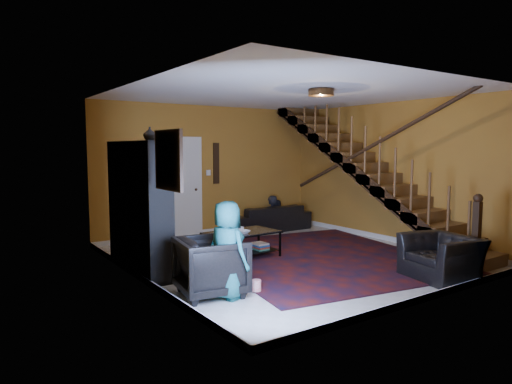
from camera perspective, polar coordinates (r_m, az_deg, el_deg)
floor at (r=7.99m, az=3.94°, el=-8.19°), size 5.50×5.50×0.00m
room at (r=8.40m, az=-9.03°, el=-7.22°), size 5.50×5.50×5.50m
staircase at (r=9.24m, az=14.38°, el=2.30°), size 0.95×5.02×3.18m
bookshelf at (r=7.16m, az=-14.39°, el=-2.12°), size 0.35×1.80×2.00m
door at (r=9.76m, az=-9.30°, el=0.37°), size 0.82×0.05×2.05m
framed_picture at (r=5.65m, az=-10.90°, el=3.93°), size 0.04×0.74×0.74m
wall_hanging at (r=10.12m, az=-5.00°, el=3.59°), size 0.14×0.03×0.90m
ceiling_fixture at (r=7.20m, az=8.14°, el=12.22°), size 0.40×0.40×0.10m
rug at (r=8.06m, az=7.65°, el=-8.03°), size 4.23×4.65×0.02m
sofa at (r=10.48m, az=1.53°, el=-3.26°), size 1.98×0.79×0.57m
armchair_left at (r=5.98m, az=-5.60°, el=-9.21°), size 0.96×0.94×0.76m
armchair_right at (r=7.20m, az=22.14°, el=-7.57°), size 1.01×1.11×0.63m
person_adult_a at (r=10.62m, az=1.95°, el=-3.78°), size 0.45×0.30×1.24m
person_adult_b at (r=10.69m, az=2.41°, el=-4.02°), size 0.60×0.50×1.13m
person_child at (r=5.78m, az=-3.65°, el=-7.24°), size 0.54×0.69×1.24m
coffee_table at (r=7.88m, az=-1.78°, el=-6.37°), size 1.25×0.77×0.46m
cup_a at (r=7.76m, az=-1.98°, el=-4.72°), size 0.13×0.13×0.10m
cup_b at (r=7.88m, az=-3.32°, el=-4.58°), size 0.14×0.14×0.10m
bowl at (r=7.68m, az=-1.58°, el=-5.01°), size 0.22×0.22×0.05m
vase at (r=6.63m, az=-13.13°, el=7.11°), size 0.18×0.18×0.19m
popcorn_bucket at (r=6.13m, az=0.05°, el=-11.60°), size 0.14×0.14×0.15m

